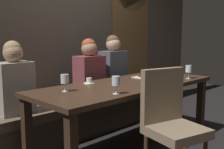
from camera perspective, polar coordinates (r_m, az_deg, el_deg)
ground at (r=3.30m, az=3.02°, el=-14.56°), size 9.00×9.00×0.00m
back_wall_tiled at (r=3.96m, az=-10.27°, el=11.36°), size 6.00×0.12×3.00m
arched_door at (r=4.81m, az=3.77°, el=9.32°), size 0.90×0.05×2.55m
dining_table at (r=3.10m, az=3.11°, el=-3.40°), size 2.20×0.84×0.74m
banquette_bench at (r=3.70m, az=-5.11°, el=-8.25°), size 2.50×0.44×0.45m
chair_near_side at (r=2.51m, az=11.77°, el=-8.62°), size 0.54×0.54×0.98m
diner_redhead at (r=3.07m, az=-19.25°, el=-1.00°), size 0.36×0.24×0.76m
diner_bearded at (r=3.58m, az=-4.61°, el=0.80°), size 0.36×0.24×0.77m
diner_far_end at (r=3.90m, az=0.25°, el=1.75°), size 0.36×0.24×0.81m
wine_glass_center_front at (r=3.50m, az=15.34°, el=1.06°), size 0.08×0.08×0.16m
wine_glass_end_left at (r=2.53m, az=0.83°, el=-1.48°), size 0.08×0.08×0.16m
wine_glass_far_right at (r=2.67m, az=-9.60°, el=-0.98°), size 0.08×0.08×0.16m
wine_glass_end_right at (r=2.92m, az=7.38°, el=-0.20°), size 0.08×0.08×0.16m
espresso_cup at (r=3.07m, az=-4.68°, el=-1.39°), size 0.12×0.12×0.06m
dessert_plate at (r=3.49m, az=6.15°, el=-0.42°), size 0.19×0.19×0.05m
fork_on_table at (r=3.59m, az=7.74°, el=-0.39°), size 0.08×0.16×0.01m
folded_napkin at (r=3.83m, az=8.03°, el=0.18°), size 0.13×0.12×0.01m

